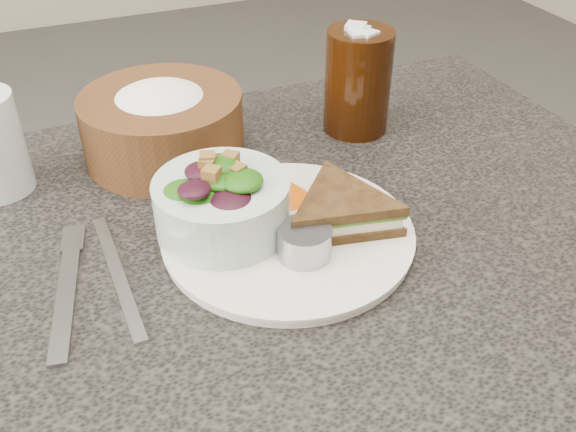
% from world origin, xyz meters
% --- Properties ---
extents(dinner_plate, '(0.27, 0.27, 0.01)m').
position_xyz_m(dinner_plate, '(0.03, -0.01, 0.76)').
color(dinner_plate, silver).
rests_on(dinner_plate, dining_table).
extents(sandwich, '(0.17, 0.17, 0.04)m').
position_xyz_m(sandwich, '(0.09, -0.02, 0.78)').
color(sandwich, '#4A341A').
rests_on(sandwich, dinner_plate).
extents(salad_bowl, '(0.18, 0.18, 0.08)m').
position_xyz_m(salad_bowl, '(-0.03, 0.02, 0.80)').
color(salad_bowl, '#B3C9BD').
rests_on(salad_bowl, dinner_plate).
extents(dressing_ramekin, '(0.06, 0.06, 0.03)m').
position_xyz_m(dressing_ramekin, '(0.03, -0.05, 0.78)').
color(dressing_ramekin, '#9396A0').
rests_on(dressing_ramekin, dinner_plate).
extents(orange_wedge, '(0.08, 0.08, 0.02)m').
position_xyz_m(orange_wedge, '(0.06, 0.05, 0.77)').
color(orange_wedge, '#FF6707').
rests_on(orange_wedge, dinner_plate).
extents(fork, '(0.05, 0.18, 0.00)m').
position_xyz_m(fork, '(-0.20, -0.01, 0.75)').
color(fork, '#929396').
rests_on(fork, dining_table).
extents(knife, '(0.02, 0.20, 0.00)m').
position_xyz_m(knife, '(-0.15, 0.00, 0.75)').
color(knife, '#A6A8B0').
rests_on(knife, dining_table).
extents(bread_basket, '(0.24, 0.24, 0.11)m').
position_xyz_m(bread_basket, '(-0.04, 0.21, 0.81)').
color(bread_basket, brown).
rests_on(bread_basket, dining_table).
extents(cola_glass, '(0.09, 0.09, 0.15)m').
position_xyz_m(cola_glass, '(0.22, 0.19, 0.82)').
color(cola_glass, black).
rests_on(cola_glass, dining_table).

